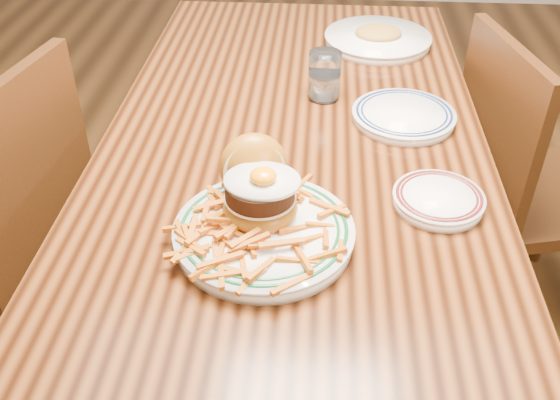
# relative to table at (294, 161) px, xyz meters

# --- Properties ---
(floor) EXTENTS (6.00, 6.00, 0.00)m
(floor) POSITION_rel_table_xyz_m (0.00, 0.00, -0.66)
(floor) COLOR black
(floor) RESTS_ON ground
(table) EXTENTS (0.85, 1.60, 0.75)m
(table) POSITION_rel_table_xyz_m (0.00, 0.00, 0.00)
(table) COLOR black
(table) RESTS_ON floor
(chair_left) EXTENTS (0.50, 0.50, 0.93)m
(chair_left) POSITION_rel_table_xyz_m (-0.69, -0.13, -0.17)
(chair_left) COLOR #371B0B
(chair_left) RESTS_ON floor
(chair_right) EXTENTS (0.50, 0.50, 0.89)m
(chair_right) POSITION_rel_table_xyz_m (0.62, 0.21, -0.19)
(chair_right) COLOR #371B0B
(chair_right) RESTS_ON floor
(main_plate) EXTENTS (0.32, 0.34, 0.15)m
(main_plate) POSITION_rel_table_xyz_m (-0.04, -0.37, 0.13)
(main_plate) COLOR white
(main_plate) RESTS_ON table
(side_plate) EXTENTS (0.17, 0.18, 0.03)m
(side_plate) POSITION_rel_table_xyz_m (0.29, -0.27, 0.10)
(side_plate) COLOR white
(side_plate) RESTS_ON table
(rear_plate) EXTENTS (0.24, 0.24, 0.03)m
(rear_plate) POSITION_rel_table_xyz_m (0.25, 0.05, 0.10)
(rear_plate) COLOR white
(rear_plate) RESTS_ON table
(water_glass) EXTENTS (0.08, 0.08, 0.12)m
(water_glass) POSITION_rel_table_xyz_m (0.06, 0.15, 0.14)
(water_glass) COLOR white
(water_glass) RESTS_ON table
(far_plate) EXTENTS (0.30, 0.30, 0.05)m
(far_plate) POSITION_rel_table_xyz_m (0.21, 0.49, 0.11)
(far_plate) COLOR white
(far_plate) RESTS_ON table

